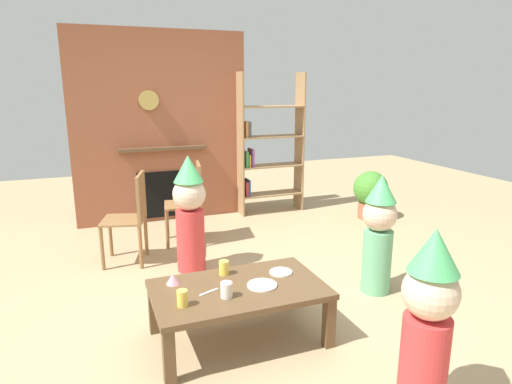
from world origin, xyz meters
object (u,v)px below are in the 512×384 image
paper_cup_near_left (226,290)px  child_in_pink (379,231)px  dining_chair_middle (191,198)px  paper_plate_rear (281,272)px  birthday_cake_slice (173,278)px  dining_chair_left (132,213)px  paper_cup_near_right (224,268)px  potted_plant_tall (370,192)px  child_with_cone_hat (428,319)px  bookshelf (266,149)px  coffee_table (239,294)px  paper_plate_front (262,285)px  child_by_the_chairs (190,211)px  paper_cup_center (182,298)px

paper_cup_near_left → child_in_pink: child_in_pink is taller
dining_chair_middle → paper_plate_rear: bearing=106.3°
child_in_pink → birthday_cake_slice: bearing=-9.4°
child_in_pink → dining_chair_left: bearing=-49.0°
paper_cup_near_right → potted_plant_tall: 3.20m
child_with_cone_hat → potted_plant_tall: 3.64m
paper_cup_near_left → dining_chair_left: bearing=102.5°
bookshelf → coffee_table: 3.25m
coffee_table → potted_plant_tall: (2.56, 2.11, 0.02)m
coffee_table → dining_chair_middle: (0.14, 2.05, 0.17)m
paper_plate_front → birthday_cake_slice: (-0.56, 0.25, 0.03)m
paper_cup_near_right → child_by_the_chairs: child_by_the_chairs is taller
coffee_table → child_in_pink: (1.33, 0.28, 0.20)m
paper_plate_rear → potted_plant_tall: potted_plant_tall is taller
child_with_cone_hat → potted_plant_tall: child_with_cone_hat is taller
paper_cup_near_left → child_by_the_chairs: size_ratio=0.09×
birthday_cake_slice → potted_plant_tall: size_ratio=0.16×
child_in_pink → paper_plate_rear: bearing=-1.6°
paper_plate_front → dining_chair_left: 1.87m
paper_cup_center → dining_chair_middle: dining_chair_middle is taller
child_with_cone_hat → potted_plant_tall: (1.87, 3.12, -0.20)m
child_by_the_chairs → dining_chair_middle: child_by_the_chairs is taller
coffee_table → bookshelf: bearing=64.3°
child_with_cone_hat → dining_chair_left: child_with_cone_hat is taller
birthday_cake_slice → child_by_the_chairs: bearing=71.4°
child_with_cone_hat → child_by_the_chairs: (-0.73, 2.31, 0.03)m
paper_cup_near_left → paper_cup_center: bearing=-177.4°
paper_plate_front → paper_plate_rear: same height
dining_chair_middle → paper_cup_center: bearing=85.6°
paper_cup_near_left → paper_plate_front: (0.28, 0.07, -0.05)m
paper_cup_near_right → potted_plant_tall: size_ratio=0.16×
coffee_table → birthday_cake_slice: 0.46m
child_in_pink → paper_cup_near_right: bearing=-9.7°
paper_cup_near_left → paper_cup_center: paper_cup_center is taller
potted_plant_tall → dining_chair_middle: bearing=-178.7°
birthday_cake_slice → dining_chair_left: bearing=94.5°
paper_cup_near_right → paper_cup_center: (-0.38, -0.36, 0.00)m
paper_cup_near_left → child_with_cone_hat: size_ratio=0.10×
coffee_table → paper_plate_front: 0.17m
paper_cup_near_left → dining_chair_middle: 2.18m
paper_plate_rear → child_in_pink: child_in_pink is taller
paper_cup_near_right → dining_chair_left: (-0.49, 1.46, 0.06)m
paper_plate_rear → paper_cup_near_left: bearing=-155.6°
child_by_the_chairs → paper_cup_near_right: bearing=-1.5°
coffee_table → paper_plate_front: paper_plate_front is taller
bookshelf → paper_cup_near_right: size_ratio=18.34×
paper_plate_front → potted_plant_tall: bearing=41.8°
paper_plate_rear → paper_cup_near_right: bearing=162.6°
coffee_table → paper_plate_rear: size_ratio=7.01×
bookshelf → birthday_cake_slice: size_ratio=19.00×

